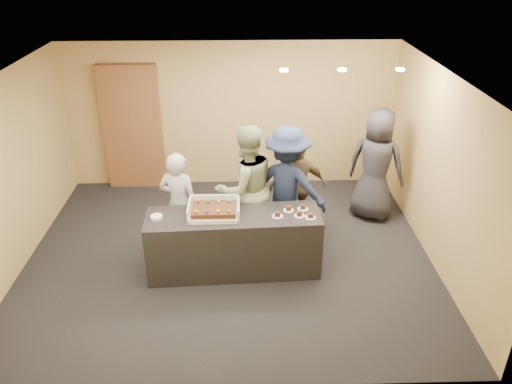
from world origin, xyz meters
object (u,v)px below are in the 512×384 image
serving_counter (234,243)px  plate_stack (156,217)px  person_sage_man (246,188)px  person_dark_suit (376,165)px  sheet_cake (214,210)px  person_server_grey (179,204)px  person_navy_man (287,186)px  person_brown_extra (298,186)px  cake_box (214,212)px  storage_cabinet (132,128)px

serving_counter → plate_stack: bearing=179.6°
person_sage_man → person_dark_suit: bearing=176.2°
plate_stack → person_sage_man: person_sage_man is taller
sheet_cake → person_server_grey: size_ratio=0.36×
sheet_cake → person_sage_man: person_sage_man is taller
serving_counter → person_dark_suit: size_ratio=1.26×
person_navy_man → person_brown_extra: size_ratio=1.22×
person_sage_man → plate_stack: bearing=5.0°
cake_box → person_brown_extra: size_ratio=0.45×
cake_box → sheet_cake: 0.06m
person_server_grey → person_sage_man: 1.00m
person_sage_man → sheet_cake: bearing=31.1°
storage_cabinet → person_dark_suit: size_ratio=1.22×
sheet_cake → person_brown_extra: size_ratio=0.38×
storage_cabinet → person_brown_extra: storage_cabinet is taller
person_sage_man → person_dark_suit: (2.15, 0.83, -0.03)m
person_navy_man → person_dark_suit: 1.69m
plate_stack → cake_box: bearing=5.2°
person_brown_extra → sheet_cake: bearing=35.6°
cake_box → plate_stack: cake_box is taller
cake_box → person_server_grey: 0.72m
serving_counter → cake_box: size_ratio=3.47×
storage_cabinet → sheet_cake: (1.62, -2.79, -0.17)m
person_server_grey → person_sage_man: person_sage_man is taller
person_navy_man → person_sage_man: bearing=32.3°
serving_counter → person_server_grey: (-0.80, 0.49, 0.36)m
person_server_grey → person_sage_man: (0.98, 0.17, 0.17)m
sheet_cake → person_navy_man: 1.31m
person_sage_man → serving_counter: bearing=49.6°
person_brown_extra → person_dark_suit: (1.32, 0.37, 0.18)m
serving_counter → person_brown_extra: (1.00, 1.12, 0.32)m
cake_box → person_sage_man: 0.78m
person_server_grey → sheet_cake: bearing=153.3°
person_sage_man → person_brown_extra: 0.96m
plate_stack → person_brown_extra: person_brown_extra is taller
plate_stack → person_dark_suit: 3.70m
cake_box → person_server_grey: size_ratio=0.43×
person_server_grey → storage_cabinet: bearing=-48.6°
person_server_grey → plate_stack: bearing=82.0°
person_navy_man → serving_counter: bearing=66.1°
person_sage_man → person_dark_suit: person_sage_man is taller
serving_counter → person_navy_man: 1.22m
cake_box → person_navy_man: 1.30m
storage_cabinet → plate_stack: 2.97m
serving_counter → sheet_cake: bearing=177.1°
cake_box → sheet_cake: bearing=-90.9°
person_server_grey → person_navy_man: size_ratio=0.86×
serving_counter → storage_cabinet: size_ratio=1.03×
person_navy_man → person_brown_extra: bearing=-98.6°
plate_stack → person_dark_suit: bearing=24.6°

